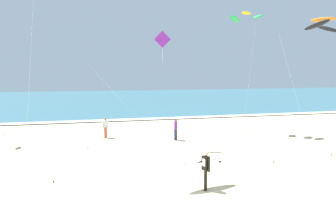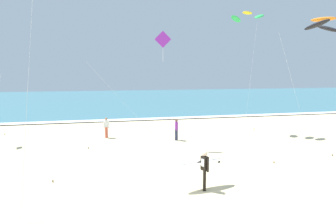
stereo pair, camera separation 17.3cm
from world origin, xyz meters
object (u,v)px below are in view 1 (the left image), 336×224
at_px(surfer_lead, 203,165).
at_px(kite_arc_amber_high, 323,25).
at_px(kite_diamond_violet_mid, 160,44).
at_px(kite_arc_golden_distant, 246,16).
at_px(bystander_white_top, 105,128).
at_px(bystander_purple_top, 176,129).

xyz_separation_m(surfer_lead, kite_arc_amber_high, (6.63, 1.11, 6.30)).
bearing_deg(surfer_lead, kite_diamond_violet_mid, 88.70).
xyz_separation_m(kite_diamond_violet_mid, kite_arc_amber_high, (6.43, -7.44, 0.48)).
distance_m(kite_arc_amber_high, kite_arc_golden_distant, 11.24).
xyz_separation_m(surfer_lead, kite_diamond_violet_mid, (0.19, 8.55, 5.82)).
relative_size(kite_arc_amber_high, bystander_white_top, 4.85).
height_order(surfer_lead, bystander_white_top, surfer_lead).
bearing_deg(surfer_lead, kite_arc_golden_distant, 55.52).
bearing_deg(bystander_white_top, kite_arc_amber_high, -50.23).
relative_size(kite_diamond_violet_mid, bystander_purple_top, 4.87).
relative_size(surfer_lead, bystander_white_top, 1.58).
xyz_separation_m(surfer_lead, kite_arc_golden_distant, (8.25, 12.02, 8.47)).
bearing_deg(kite_diamond_violet_mid, kite_arc_golden_distant, 23.27).
distance_m(kite_diamond_violet_mid, kite_arc_golden_distant, 9.17).
bearing_deg(kite_diamond_violet_mid, bystander_white_top, 127.82).
xyz_separation_m(kite_arc_golden_distant, bystander_purple_top, (-6.37, -1.53, -8.71)).
relative_size(surfer_lead, kite_arc_amber_high, 0.33).
distance_m(surfer_lead, kite_arc_amber_high, 9.21).
bearing_deg(bystander_purple_top, bystander_white_top, 155.24).
bearing_deg(bystander_white_top, bystander_purple_top, -24.76).
relative_size(kite_diamond_violet_mid, bystander_white_top, 4.87).
distance_m(kite_arc_amber_high, bystander_white_top, 16.53).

